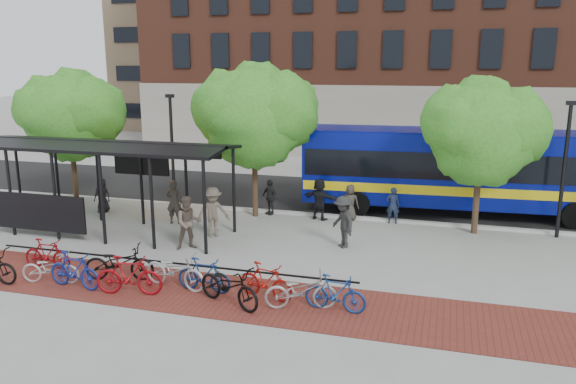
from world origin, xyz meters
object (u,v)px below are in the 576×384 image
(bike_11, at_px, (335,293))
(pedestrian_5, at_px, (320,199))
(lamp_post_left, at_px, (172,148))
(bus, at_px, (462,166))
(bike_2, at_px, (50,268))
(pedestrian_0, at_px, (102,195))
(lamp_post_right, at_px, (564,166))
(pedestrian_4, at_px, (270,197))
(bike_3, at_px, (74,270))
(bike_8, at_px, (229,286))
(bike_6, at_px, (175,270))
(pedestrian_6, at_px, (350,202))
(pedestrian_8, at_px, (189,223))
(bike_4, at_px, (119,263))
(pedestrian_7, at_px, (393,205))
(bike_7, at_px, (204,275))
(pedestrian_1, at_px, (174,202))
(tree_c, at_px, (484,129))
(bus_shelter, at_px, (95,156))
(pedestrian_3, at_px, (213,212))
(pedestrian_9, at_px, (343,222))
(bike_10, at_px, (301,291))
(bike_1, at_px, (47,254))
(tree_a, at_px, (72,112))
(bike_9, at_px, (266,281))
(bike_5, at_px, (129,275))

(bike_11, xyz_separation_m, pedestrian_5, (-2.43, 8.66, 0.38))
(lamp_post_left, height_order, bus, lamp_post_left)
(bike_2, bearing_deg, pedestrian_5, -45.17)
(pedestrian_0, bearing_deg, lamp_post_right, -2.41)
(pedestrian_0, bearing_deg, pedestrian_4, 6.03)
(bike_3, distance_m, bike_8, 4.80)
(bike_6, bearing_deg, pedestrian_6, -11.91)
(bike_8, bearing_deg, bus, -3.69)
(bike_8, relative_size, pedestrian_8, 1.12)
(bike_4, height_order, pedestrian_7, pedestrian_7)
(pedestrian_0, relative_size, pedestrian_7, 1.00)
(pedestrian_7, bearing_deg, bike_7, 59.19)
(pedestrian_1, distance_m, pedestrian_5, 6.01)
(tree_c, bearing_deg, bus_shelter, -164.94)
(bike_11, distance_m, pedestrian_4, 10.06)
(lamp_post_right, bearing_deg, pedestrian_3, -164.20)
(bike_4, bearing_deg, bus_shelter, 25.48)
(bus, height_order, pedestrian_3, bus)
(bike_8, relative_size, pedestrian_9, 1.15)
(bike_8, bearing_deg, bike_10, -56.56)
(pedestrian_5, bearing_deg, bike_4, 79.65)
(lamp_post_right, relative_size, pedestrian_1, 2.78)
(bike_2, xyz_separation_m, bike_8, (5.73, 0.01, 0.10))
(lamp_post_left, xyz_separation_m, pedestrian_3, (3.45, -3.55, -1.78))
(bike_1, bearing_deg, lamp_post_right, -65.11)
(bus_shelter, height_order, bike_2, bus_shelter)
(bike_4, relative_size, bike_8, 0.98)
(tree_a, bearing_deg, pedestrian_4, 2.50)
(bus_shelter, xyz_separation_m, bike_10, (9.42, -4.75, -2.49))
(pedestrian_8, bearing_deg, bike_9, -73.79)
(bike_6, distance_m, pedestrian_5, 8.75)
(bus_shelter, xyz_separation_m, pedestrian_3, (4.59, 0.53, -2.04))
(bus_shelter, height_order, pedestrian_4, bus_shelter)
(bike_6, height_order, bike_7, bike_6)
(pedestrian_3, relative_size, pedestrian_8, 1.00)
(lamp_post_right, relative_size, pedestrian_3, 2.66)
(bike_3, height_order, pedestrian_3, pedestrian_3)
(bike_1, distance_m, pedestrian_7, 13.11)
(pedestrian_0, bearing_deg, bike_7, -47.97)
(bike_9, distance_m, pedestrian_0, 12.09)
(bike_3, relative_size, pedestrian_9, 0.97)
(lamp_post_right, xyz_separation_m, bike_1, (-16.27, -8.18, -2.25))
(bike_2, bearing_deg, lamp_post_left, -7.18)
(bike_11, bearing_deg, tree_a, 63.36)
(pedestrian_6, xyz_separation_m, pedestrian_9, (0.37, -3.61, 0.18))
(tree_a, distance_m, bike_5, 12.79)
(pedestrian_0, bearing_deg, pedestrian_1, -18.71)
(lamp_post_right, xyz_separation_m, pedestrian_9, (-7.60, -3.41, -1.81))
(bike_2, xyz_separation_m, pedestrian_0, (-3.36, 7.65, 0.29))
(bus, height_order, pedestrian_6, bus)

